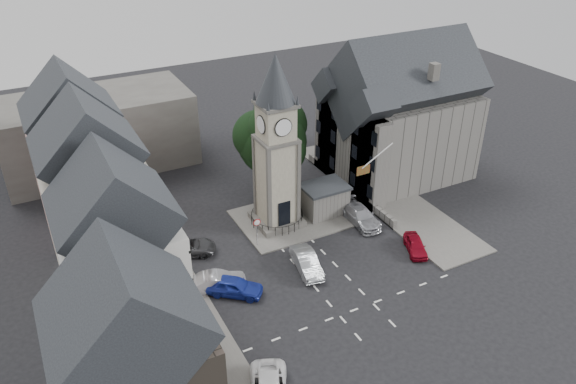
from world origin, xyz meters
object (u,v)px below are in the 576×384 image
pedestrian (383,194)px  stone_shelter (324,199)px  car_east_red (415,245)px  car_west_blue (234,286)px  clock_tower (276,145)px

pedestrian → stone_shelter: bearing=-1.8°
car_east_red → pedestrian: size_ratio=2.49×
stone_shelter → car_east_red: (3.89, -9.08, -0.92)m
car_west_blue → clock_tower: bearing=-5.7°
car_east_red → pedestrian: 8.86m
car_west_blue → car_east_red: size_ratio=1.20×
clock_tower → car_west_blue: clock_tower is taller
car_west_blue → pedestrian: bearing=-32.2°
stone_shelter → pedestrian: (6.57, -0.64, -0.80)m
clock_tower → stone_shelter: bearing=-5.8°
car_west_blue → car_east_red: bearing=-58.0°
stone_shelter → pedestrian: size_ratio=2.88×
car_west_blue → car_east_red: car_west_blue is taller
car_east_red → stone_shelter: bearing=136.9°
car_east_red → pedestrian: (2.69, 8.44, 0.11)m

